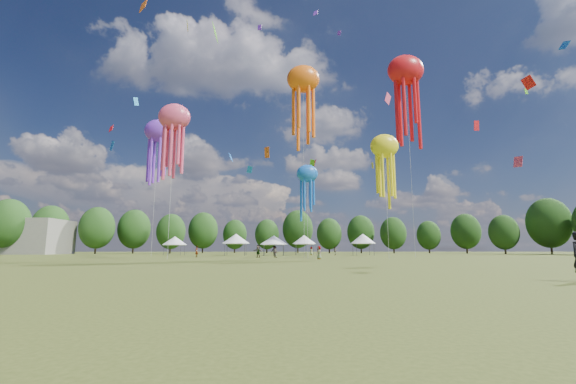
{
  "coord_description": "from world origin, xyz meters",
  "views": [
    {
      "loc": [
        -2.46,
        -15.6,
        1.2
      ],
      "look_at": [
        -1.32,
        15.0,
        6.0
      ],
      "focal_mm": 22.73,
      "sensor_mm": 36.0,
      "label": 1
    }
  ],
  "objects": [
    {
      "name": "ground",
      "position": [
        0.0,
        0.0,
        0.0
      ],
      "size": [
        300.0,
        300.0,
        0.0
      ],
      "primitive_type": "plane",
      "color": "#384416",
      "rests_on": "ground"
    },
    {
      "name": "festival_tents",
      "position": [
        -3.19,
        55.19,
        3.0
      ],
      "size": [
        41.42,
        11.31,
        4.08
      ],
      "color": "#47474C",
      "rests_on": "ground"
    },
    {
      "name": "treeline",
      "position": [
        -3.87,
        62.51,
        6.54
      ],
      "size": [
        201.57,
        95.24,
        13.43
      ],
      "color": "#38281C",
      "rests_on": "ground"
    },
    {
      "name": "small_kites",
      "position": [
        0.11,
        42.77,
        28.76
      ],
      "size": [
        72.36,
        60.47,
        46.74
      ],
      "color": "#ED466C",
      "rests_on": "ground"
    },
    {
      "name": "show_kites",
      "position": [
        3.02,
        36.77,
        21.73
      ],
      "size": [
        45.99,
        18.98,
        32.5
      ],
      "color": "#ED466C",
      "rests_on": "ground"
    },
    {
      "name": "spectators_far",
      "position": [
        -1.01,
        45.92,
        0.85
      ],
      "size": [
        24.07,
        31.92,
        1.8
      ],
      "color": "gray",
      "rests_on": "ground"
    },
    {
      "name": "spectator_near",
      "position": [
        -2.32,
        35.48,
        0.77
      ],
      "size": [
        0.94,
        0.93,
        1.53
      ],
      "primitive_type": "imported",
      "rotation": [
        0.0,
        0.0,
        2.4
      ],
      "color": "gray",
      "rests_on": "ground"
    }
  ]
}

